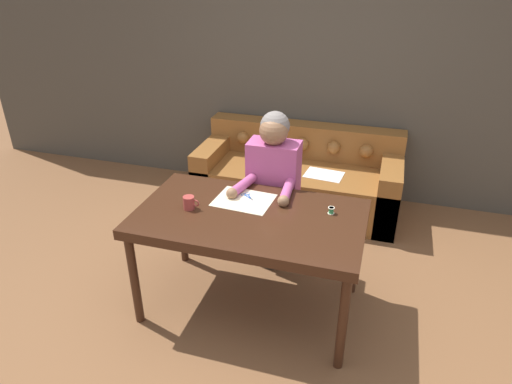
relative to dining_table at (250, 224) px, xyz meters
name	(u,v)px	position (x,y,z in m)	size (l,w,h in m)	color
ground_plane	(258,314)	(0.08, -0.08, -0.70)	(16.00, 16.00, 0.00)	brown
wall_back	(320,68)	(0.08, 2.01, 0.60)	(8.00, 0.06, 2.60)	#474238
dining_table	(250,224)	(0.00, 0.00, 0.00)	(1.51, 0.87, 0.77)	#381E11
couch	(298,179)	(0.01, 1.59, -0.41)	(1.96, 0.83, 0.78)	brown
person	(273,191)	(0.01, 0.57, -0.03)	(0.45, 0.58, 1.29)	#33281E
pattern_paper_main	(244,200)	(-0.10, 0.17, 0.08)	(0.41, 0.34, 0.00)	beige
scissors	(249,197)	(-0.07, 0.22, 0.08)	(0.19, 0.19, 0.01)	silver
mug	(189,203)	(-0.41, -0.05, 0.12)	(0.11, 0.08, 0.09)	#9E3833
thread_spool	(331,210)	(0.51, 0.16, 0.10)	(0.04, 0.04, 0.05)	#338C4C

